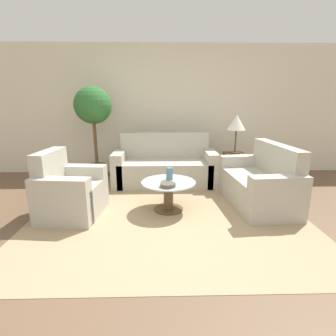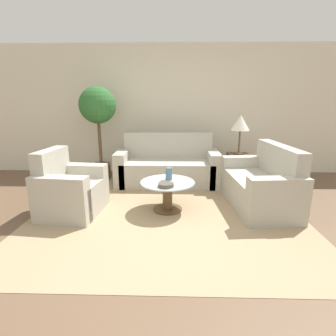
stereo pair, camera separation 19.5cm
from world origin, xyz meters
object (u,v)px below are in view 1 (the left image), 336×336
at_px(loveseat, 261,185).
at_px(vase, 169,174).
at_px(potted_plant, 93,112).
at_px(armchair, 68,194).
at_px(table_lamp, 237,124).
at_px(sofa_main, 165,167).
at_px(bowl, 168,185).
at_px(coffee_table, 168,192).

height_order(loveseat, vase, loveseat).
relative_size(potted_plant, vase, 9.98).
xyz_separation_m(potted_plant, vase, (1.37, -1.43, -0.78)).
distance_m(armchair, loveseat, 2.74).
bearing_deg(table_lamp, loveseat, -83.12).
xyz_separation_m(armchair, vase, (1.36, 0.21, 0.21)).
height_order(sofa_main, armchair, sofa_main).
relative_size(loveseat, vase, 8.38).
xyz_separation_m(sofa_main, loveseat, (1.41, -1.08, -0.00)).
bearing_deg(vase, loveseat, 4.69).
bearing_deg(table_lamp, potted_plant, 173.98).
bearing_deg(bowl, sofa_main, 90.74).
xyz_separation_m(coffee_table, vase, (0.02, 0.08, 0.24)).
xyz_separation_m(loveseat, coffee_table, (-1.38, -0.20, -0.03)).
height_order(armchair, vase, armchair).
bearing_deg(potted_plant, armchair, -89.87).
bearing_deg(coffee_table, loveseat, 8.09).
distance_m(loveseat, bowl, 1.46).
bearing_deg(sofa_main, table_lamp, -1.93).
height_order(coffee_table, table_lamp, table_lamp).
bearing_deg(vase, coffee_table, -101.38).
bearing_deg(sofa_main, loveseat, -37.54).
height_order(loveseat, coffee_table, loveseat).
bearing_deg(coffee_table, armchair, -174.83).
bearing_deg(sofa_main, vase, -87.63).
bearing_deg(bowl, vase, 84.40).
bearing_deg(armchair, vase, -75.75).
height_order(armchair, bowl, armchair).
relative_size(potted_plant, bowl, 8.71).
distance_m(sofa_main, bowl, 1.51).
height_order(table_lamp, vase, table_lamp).
xyz_separation_m(table_lamp, vase, (-1.24, -1.15, -0.60)).
bearing_deg(vase, sofa_main, 92.37).
distance_m(potted_plant, bowl, 2.35).
xyz_separation_m(loveseat, bowl, (-1.39, -0.42, 0.15)).
xyz_separation_m(coffee_table, table_lamp, (1.25, 1.24, 0.83)).
distance_m(potted_plant, vase, 2.12).
height_order(sofa_main, loveseat, sofa_main).
bearing_deg(bowl, armchair, 175.71).
bearing_deg(sofa_main, coffee_table, -88.54).
height_order(sofa_main, table_lamp, table_lamp).
relative_size(sofa_main, vase, 10.53).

